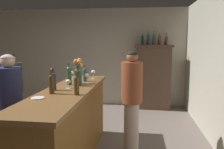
{
  "coord_description": "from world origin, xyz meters",
  "views": [
    {
      "loc": [
        1.47,
        -2.98,
        1.7
      ],
      "look_at": [
        1.11,
        -0.15,
        1.28
      ],
      "focal_mm": 35.08,
      "sensor_mm": 36.0,
      "label": 1
    }
  ],
  "objects_px": {
    "display_bottle_left": "(142,40)",
    "wine_bottle_merlot": "(85,74)",
    "display_cabinet": "(153,76)",
    "patron_near_entrance": "(10,103)",
    "wine_glass_front": "(93,72)",
    "wine_glass_rear": "(68,82)",
    "flower_arrangement": "(78,71)",
    "bartender": "(132,98)",
    "wine_bottle_chardonnay": "(76,84)",
    "cheese_plate": "(38,98)",
    "display_bottle_center": "(154,39)",
    "patron_in_grey": "(12,91)",
    "display_bottle_right": "(166,39)",
    "wine_bottle_riesling": "(69,75)",
    "wine_bottle_pinot": "(53,81)",
    "wine_bottle_syrah": "(78,77)",
    "wine_glass_spare": "(72,73)",
    "display_bottle_midleft": "(148,39)",
    "wine_glass_mid": "(87,76)",
    "wine_bottle_malbec": "(51,83)",
    "display_bottle_midright": "(159,39)",
    "bar_counter": "(69,127)"
  },
  "relations": [
    {
      "from": "display_bottle_left",
      "to": "wine_bottle_merlot",
      "type": "bearing_deg",
      "value": -112.38
    },
    {
      "from": "display_cabinet",
      "to": "display_bottle_left",
      "type": "bearing_deg",
      "value": 180.0
    },
    {
      "from": "display_bottle_left",
      "to": "patron_near_entrance",
      "type": "height_order",
      "value": "display_bottle_left"
    },
    {
      "from": "wine_glass_front",
      "to": "wine_glass_rear",
      "type": "xyz_separation_m",
      "value": [
        -0.15,
        -0.92,
        -0.01
      ]
    },
    {
      "from": "flower_arrangement",
      "to": "bartender",
      "type": "xyz_separation_m",
      "value": [
        0.82,
        0.06,
        -0.41
      ]
    },
    {
      "from": "wine_bottle_chardonnay",
      "to": "cheese_plate",
      "type": "xyz_separation_m",
      "value": [
        -0.38,
        -0.23,
        -0.12
      ]
    },
    {
      "from": "display_bottle_center",
      "to": "patron_in_grey",
      "type": "height_order",
      "value": "display_bottle_center"
    },
    {
      "from": "display_bottle_right",
      "to": "patron_near_entrance",
      "type": "xyz_separation_m",
      "value": [
        -2.47,
        -2.86,
        -0.94
      ]
    },
    {
      "from": "display_cabinet",
      "to": "wine_bottle_riesling",
      "type": "relative_size",
      "value": 4.93
    },
    {
      "from": "patron_near_entrance",
      "to": "patron_in_grey",
      "type": "xyz_separation_m",
      "value": [
        -0.52,
        0.88,
        -0.03
      ]
    },
    {
      "from": "wine_bottle_pinot",
      "to": "display_bottle_center",
      "type": "bearing_deg",
      "value": 63.68
    },
    {
      "from": "wine_bottle_syrah",
      "to": "wine_glass_rear",
      "type": "xyz_separation_m",
      "value": [
        -0.09,
        -0.19,
        -0.04
      ]
    },
    {
      "from": "wine_glass_spare",
      "to": "display_bottle_midleft",
      "type": "xyz_separation_m",
      "value": [
        1.34,
        2.09,
        0.62
      ]
    },
    {
      "from": "wine_glass_mid",
      "to": "patron_in_grey",
      "type": "xyz_separation_m",
      "value": [
        -1.53,
        0.44,
        -0.37
      ]
    },
    {
      "from": "wine_bottle_syrah",
      "to": "wine_bottle_riesling",
      "type": "xyz_separation_m",
      "value": [
        -0.16,
        0.07,
        0.02
      ]
    },
    {
      "from": "wine_glass_front",
      "to": "bartender",
      "type": "bearing_deg",
      "value": -35.42
    },
    {
      "from": "display_bottle_midleft",
      "to": "wine_bottle_merlot",
      "type": "bearing_deg",
      "value": -115.47
    },
    {
      "from": "wine_bottle_malbec",
      "to": "wine_bottle_pinot",
      "type": "bearing_deg",
      "value": 105.89
    },
    {
      "from": "wine_bottle_merlot",
      "to": "wine_glass_front",
      "type": "bearing_deg",
      "value": 79.85
    },
    {
      "from": "display_cabinet",
      "to": "display_bottle_right",
      "type": "distance_m",
      "value": 0.97
    },
    {
      "from": "wine_bottle_pinot",
      "to": "cheese_plate",
      "type": "height_order",
      "value": "wine_bottle_pinot"
    },
    {
      "from": "display_bottle_left",
      "to": "patron_in_grey",
      "type": "xyz_separation_m",
      "value": [
        -2.39,
        -1.97,
        -0.97
      ]
    },
    {
      "from": "flower_arrangement",
      "to": "wine_glass_rear",
      "type": "bearing_deg",
      "value": -96.1
    },
    {
      "from": "wine_glass_rear",
      "to": "flower_arrangement",
      "type": "height_order",
      "value": "flower_arrangement"
    },
    {
      "from": "wine_bottle_riesling",
      "to": "display_bottle_left",
      "type": "bearing_deg",
      "value": 67.0
    },
    {
      "from": "wine_bottle_pinot",
      "to": "wine_glass_front",
      "type": "xyz_separation_m",
      "value": [
        0.31,
        1.05,
        -0.03
      ]
    },
    {
      "from": "flower_arrangement",
      "to": "patron_in_grey",
      "type": "xyz_separation_m",
      "value": [
        -1.41,
        0.49,
        -0.46
      ]
    },
    {
      "from": "flower_arrangement",
      "to": "patron_near_entrance",
      "type": "bearing_deg",
      "value": -156.51
    },
    {
      "from": "display_bottle_midleft",
      "to": "display_bottle_right",
      "type": "relative_size",
      "value": 1.06
    },
    {
      "from": "wine_bottle_malbec",
      "to": "display_bottle_center",
      "type": "xyz_separation_m",
      "value": [
        1.41,
        3.16,
        0.59
      ]
    },
    {
      "from": "display_bottle_left",
      "to": "wine_glass_mid",
      "type": "bearing_deg",
      "value": -109.55
    },
    {
      "from": "patron_near_entrance",
      "to": "wine_glass_spare",
      "type": "bearing_deg",
      "value": 45.48
    },
    {
      "from": "wine_bottle_chardonnay",
      "to": "display_bottle_right",
      "type": "bearing_deg",
      "value": 66.26
    },
    {
      "from": "bartender",
      "to": "wine_glass_mid",
      "type": "bearing_deg",
      "value": 10.6
    },
    {
      "from": "patron_in_grey",
      "to": "wine_bottle_malbec",
      "type": "bearing_deg",
      "value": -28.35
    },
    {
      "from": "wine_glass_front",
      "to": "patron_near_entrance",
      "type": "relative_size",
      "value": 0.1
    },
    {
      "from": "wine_bottle_riesling",
      "to": "wine_bottle_chardonnay",
      "type": "bearing_deg",
      "value": -64.49
    },
    {
      "from": "wine_glass_mid",
      "to": "display_bottle_midright",
      "type": "bearing_deg",
      "value": 61.94
    },
    {
      "from": "display_bottle_right",
      "to": "patron_in_grey",
      "type": "relative_size",
      "value": 0.2
    },
    {
      "from": "display_cabinet",
      "to": "flower_arrangement",
      "type": "bearing_deg",
      "value": -117.4
    },
    {
      "from": "patron_near_entrance",
      "to": "patron_in_grey",
      "type": "height_order",
      "value": "patron_near_entrance"
    },
    {
      "from": "wine_bottle_pinot",
      "to": "display_bottle_midright",
      "type": "xyz_separation_m",
      "value": [
        1.61,
        2.96,
        0.59
      ]
    },
    {
      "from": "display_bottle_right",
      "to": "display_cabinet",
      "type": "bearing_deg",
      "value": 180.0
    },
    {
      "from": "wine_bottle_merlot",
      "to": "cheese_plate",
      "type": "bearing_deg",
      "value": -102.49
    },
    {
      "from": "display_cabinet",
      "to": "display_bottle_left",
      "type": "xyz_separation_m",
      "value": [
        -0.3,
        0.0,
        0.92
      ]
    },
    {
      "from": "wine_glass_spare",
      "to": "patron_near_entrance",
      "type": "bearing_deg",
      "value": -131.38
    },
    {
      "from": "display_cabinet",
      "to": "wine_glass_rear",
      "type": "distance_m",
      "value": 3.13
    },
    {
      "from": "display_cabinet",
      "to": "display_bottle_midleft",
      "type": "xyz_separation_m",
      "value": [
        -0.15,
        0.0,
        0.94
      ]
    },
    {
      "from": "wine_glass_front",
      "to": "display_bottle_midright",
      "type": "relative_size",
      "value": 0.45
    },
    {
      "from": "bar_counter",
      "to": "bartender",
      "type": "height_order",
      "value": "bartender"
    }
  ]
}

